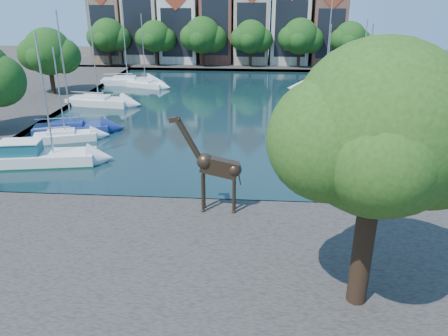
% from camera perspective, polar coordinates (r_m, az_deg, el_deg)
% --- Properties ---
extents(ground, '(160.00, 160.00, 0.00)m').
position_cam_1_polar(ground, '(27.30, -2.79, -4.89)').
color(ground, '#38332B').
rests_on(ground, ground).
extents(water_basin, '(38.00, 50.00, 0.08)m').
position_cam_1_polar(water_basin, '(49.77, 0.53, 7.81)').
color(water_basin, black).
rests_on(water_basin, ground).
extents(near_quay, '(50.00, 14.00, 0.50)m').
position_cam_1_polar(near_quay, '(21.23, -5.12, -12.90)').
color(near_quay, '#44403B').
rests_on(near_quay, ground).
extents(far_quay, '(60.00, 16.00, 0.50)m').
position_cam_1_polar(far_quay, '(81.09, 2.06, 13.58)').
color(far_quay, '#44403B').
rests_on(far_quay, ground).
extents(left_quay, '(14.00, 52.00, 0.50)m').
position_cam_1_polar(left_quay, '(57.04, -25.66, 7.72)').
color(left_quay, '#44403B').
rests_on(left_quay, ground).
extents(plane_tree, '(8.32, 6.40, 10.62)m').
position_cam_1_polar(plane_tree, '(16.46, 19.94, 4.03)').
color(plane_tree, '#332114').
rests_on(plane_tree, near_quay).
extents(townhouse_west_end, '(5.44, 9.18, 14.93)m').
position_cam_1_polar(townhouse_west_end, '(84.40, -14.52, 18.13)').
color(townhouse_west_end, '#88654A').
rests_on(townhouse_west_end, far_quay).
extents(townhouse_west_mid, '(5.94, 9.18, 16.79)m').
position_cam_1_polar(townhouse_west_mid, '(82.69, -10.41, 18.99)').
color(townhouse_west_mid, '#B6A58C').
rests_on(townhouse_west_mid, far_quay).
extents(townhouse_west_inner, '(6.43, 9.18, 15.15)m').
position_cam_1_polar(townhouse_west_inner, '(81.40, -5.68, 18.55)').
color(townhouse_west_inner, silver).
rests_on(townhouse_west_inner, far_quay).
extents(townhouse_center, '(5.44, 9.18, 16.93)m').
position_cam_1_polar(townhouse_center, '(80.51, -0.87, 19.34)').
color(townhouse_center, brown).
rests_on(townhouse_center, far_quay).
extents(townhouse_east_inner, '(5.94, 9.18, 15.79)m').
position_cam_1_polar(townhouse_east_inner, '(80.24, 3.64, 18.84)').
color(townhouse_east_inner, tan).
rests_on(townhouse_east_inner, far_quay).
extents(townhouse_east_mid, '(6.43, 9.18, 16.65)m').
position_cam_1_polar(townhouse_east_mid, '(80.39, 8.55, 18.92)').
color(townhouse_east_mid, beige).
rests_on(townhouse_east_mid, far_quay).
extents(townhouse_east_end, '(5.44, 9.18, 14.43)m').
position_cam_1_polar(townhouse_east_end, '(81.14, 13.32, 17.92)').
color(townhouse_east_end, brown).
rests_on(townhouse_east_end, far_quay).
extents(far_tree_far_west, '(7.28, 5.60, 7.68)m').
position_cam_1_polar(far_tree_far_west, '(79.02, -14.83, 16.28)').
color(far_tree_far_west, '#332114').
rests_on(far_tree_far_west, far_quay).
extents(far_tree_west, '(6.76, 5.20, 7.36)m').
position_cam_1_polar(far_tree_west, '(76.87, -8.93, 16.49)').
color(far_tree_west, '#332114').
rests_on(far_tree_west, far_quay).
extents(far_tree_mid_west, '(7.80, 6.00, 8.00)m').
position_cam_1_polar(far_tree_mid_west, '(75.48, -2.74, 16.78)').
color(far_tree_mid_west, '#332114').
rests_on(far_tree_mid_west, far_quay).
extents(far_tree_mid_east, '(7.02, 5.40, 7.52)m').
position_cam_1_polar(far_tree_mid_east, '(74.96, 3.60, 16.60)').
color(far_tree_mid_east, '#332114').
rests_on(far_tree_mid_east, far_quay).
extents(far_tree_east, '(7.54, 5.80, 7.84)m').
position_cam_1_polar(far_tree_east, '(75.27, 9.97, 16.44)').
color(far_tree_east, '#332114').
rests_on(far_tree_east, far_quay).
extents(far_tree_far_east, '(6.76, 5.20, 7.36)m').
position_cam_1_polar(far_tree_far_east, '(76.44, 16.16, 15.88)').
color(far_tree_far_east, '#332114').
rests_on(far_tree_far_east, far_quay).
extents(side_tree_left_far, '(7.28, 5.60, 7.88)m').
position_cam_1_polar(side_tree_left_far, '(58.22, -21.89, 13.75)').
color(side_tree_left_far, '#332114').
rests_on(side_tree_left_far, left_quay).
extents(giraffe_statue, '(3.91, 0.68, 5.60)m').
position_cam_1_polar(giraffe_statue, '(24.50, -1.30, 0.22)').
color(giraffe_statue, '#35261A').
rests_on(giraffe_statue, near_quay).
extents(motorsailer, '(8.20, 3.69, 9.70)m').
position_cam_1_polar(motorsailer, '(35.93, -23.16, 1.53)').
color(motorsailer, white).
rests_on(motorsailer, water_basin).
extents(sailboat_left_a, '(5.58, 3.46, 8.03)m').
position_cam_1_polar(sailboat_left_a, '(41.07, -20.01, 4.11)').
color(sailboat_left_a, white).
rests_on(sailboat_left_a, water_basin).
extents(sailboat_left_b, '(7.08, 3.96, 10.80)m').
position_cam_1_polar(sailboat_left_b, '(42.97, -19.26, 5.10)').
color(sailboat_left_b, navy).
rests_on(sailboat_left_b, water_basin).
extents(sailboat_left_c, '(7.38, 3.30, 11.70)m').
position_cam_1_polar(sailboat_left_c, '(52.96, -16.05, 8.55)').
color(sailboat_left_c, silver).
rests_on(sailboat_left_c, water_basin).
extents(sailboat_left_d, '(5.57, 3.35, 9.55)m').
position_cam_1_polar(sailboat_left_d, '(61.69, -10.20, 10.82)').
color(sailboat_left_d, white).
rests_on(sailboat_left_d, water_basin).
extents(sailboat_left_e, '(7.34, 3.30, 10.99)m').
position_cam_1_polar(sailboat_left_e, '(64.18, -12.46, 11.17)').
color(sailboat_left_e, white).
rests_on(sailboat_left_e, water_basin).
extents(sailboat_right_a, '(6.54, 3.78, 9.95)m').
position_cam_1_polar(sailboat_right_a, '(38.95, 17.25, 3.54)').
color(sailboat_right_a, silver).
rests_on(sailboat_right_a, water_basin).
extents(sailboat_right_b, '(7.32, 4.73, 9.77)m').
position_cam_1_polar(sailboat_right_b, '(48.06, 16.94, 6.96)').
color(sailboat_right_b, navy).
rests_on(sailboat_right_b, water_basin).
extents(sailboat_right_c, '(7.11, 3.71, 11.53)m').
position_cam_1_polar(sailboat_right_c, '(59.15, 13.01, 10.19)').
color(sailboat_right_c, silver).
rests_on(sailboat_right_c, water_basin).
extents(sailboat_right_d, '(6.02, 3.64, 8.30)m').
position_cam_1_polar(sailboat_right_d, '(61.75, 13.20, 10.61)').
color(sailboat_right_d, white).
rests_on(sailboat_right_d, water_basin).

